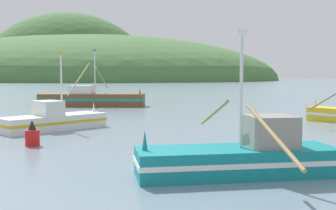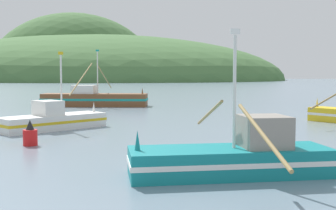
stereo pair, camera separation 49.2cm
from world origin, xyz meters
name	(u,v)px [view 1 (the left image)]	position (x,y,z in m)	size (l,w,h in m)	color
hill_far_right	(87,80)	(-68.24, 235.82, 0.00)	(215.23, 172.18, 50.27)	#47703D
hill_mid_left	(67,80)	(-78.27, 230.04, 0.00)	(97.30, 77.84, 75.08)	#47703D
fishing_boat_white	(53,120)	(-7.75, 20.11, 0.61)	(6.05, 6.86, 5.07)	white
fishing_boat_brown	(91,99)	(-10.77, 39.88, 0.83)	(11.83, 20.53, 6.28)	brown
fishing_boat_teal	(241,156)	(3.50, 8.67, 0.67)	(7.56, 9.92, 5.21)	#147F84
channel_buoy	(32,136)	(-6.53, 13.98, 0.52)	(0.72, 0.72, 1.30)	red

